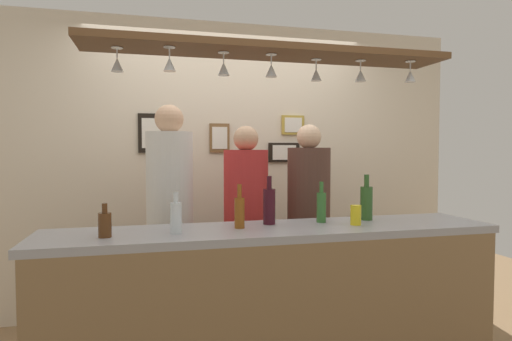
{
  "coord_description": "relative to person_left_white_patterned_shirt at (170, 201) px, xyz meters",
  "views": [
    {
      "loc": [
        -0.73,
        -2.78,
        1.44
      ],
      "look_at": [
        0.0,
        0.1,
        1.31
      ],
      "focal_mm": 30.12,
      "sensor_mm": 36.0,
      "label": 1
    }
  ],
  "objects": [
    {
      "name": "bottle_beer_amber_tall",
      "position": [
        0.37,
        -0.74,
        0.01
      ],
      "size": [
        0.06,
        0.06,
        0.26
      ],
      "color": "brown",
      "rests_on": "bar_counter"
    },
    {
      "name": "hanging_wineglass_right",
      "position": [
        1.15,
        -0.71,
        0.84
      ],
      "size": [
        0.07,
        0.07,
        0.13
      ],
      "color": "silver",
      "rests_on": "overhead_glass_rack"
    },
    {
      "name": "bottle_soda_clear",
      "position": [
        -0.01,
        -0.81,
        0.0
      ],
      "size": [
        0.06,
        0.06,
        0.23
      ],
      "color": "silver",
      "rests_on": "bar_counter"
    },
    {
      "name": "bottle_beer_brown_stubby",
      "position": [
        -0.38,
        -0.83,
        -0.02
      ],
      "size": [
        0.07,
        0.07,
        0.18
      ],
      "color": "#512D14",
      "rests_on": "bar_counter"
    },
    {
      "name": "hanging_wineglass_far_left",
      "position": [
        -0.31,
        -0.69,
        0.84
      ],
      "size": [
        0.07,
        0.07,
        0.13
      ],
      "color": "silver",
      "rests_on": "overhead_glass_rack"
    },
    {
      "name": "bottle_wine_dark_red",
      "position": [
        0.57,
        -0.65,
        0.03
      ],
      "size": [
        0.08,
        0.08,
        0.3
      ],
      "color": "#380F19",
      "rests_on": "bar_counter"
    },
    {
      "name": "hanging_wineglass_left",
      "position": [
        -0.03,
        -0.78,
        0.84
      ],
      "size": [
        0.07,
        0.07,
        0.13
      ],
      "color": "silver",
      "rests_on": "overhead_glass_rack"
    },
    {
      "name": "picture_frame_caricature",
      "position": [
        -0.1,
        0.64,
        0.52
      ],
      "size": [
        0.26,
        0.02,
        0.34
      ],
      "color": "black",
      "rests_on": "back_wall"
    },
    {
      "name": "bar_counter",
      "position": [
        0.57,
        -0.92,
        -0.41
      ],
      "size": [
        2.7,
        0.55,
        0.99
      ],
      "color": "#99999E",
      "rests_on": "ground_plane"
    },
    {
      "name": "hanging_wineglass_center",
      "position": [
        0.56,
        -0.74,
        0.84
      ],
      "size": [
        0.07,
        0.07,
        0.13
      ],
      "color": "silver",
      "rests_on": "overhead_glass_rack"
    },
    {
      "name": "bottle_champagne_green",
      "position": [
        1.24,
        -0.64,
        0.03
      ],
      "size": [
        0.08,
        0.08,
        0.3
      ],
      "color": "#2D5623",
      "rests_on": "bar_counter"
    },
    {
      "name": "picture_frame_upper_small",
      "position": [
        1.17,
        0.64,
        0.61
      ],
      "size": [
        0.22,
        0.02,
        0.18
      ],
      "color": "#B29338",
      "rests_on": "back_wall"
    },
    {
      "name": "overhead_glass_rack",
      "position": [
        0.57,
        -0.71,
        0.96
      ],
      "size": [
        2.2,
        0.36,
        0.04
      ],
      "primitive_type": "cube",
      "color": "brown"
    },
    {
      "name": "bottle_beer_green_import",
      "position": [
        0.91,
        -0.66,
        0.01
      ],
      "size": [
        0.06,
        0.06,
        0.26
      ],
      "color": "#336B2D",
      "rests_on": "bar_counter"
    },
    {
      "name": "drink_can",
      "position": [
        1.08,
        -0.81,
        -0.03
      ],
      "size": [
        0.07,
        0.07,
        0.12
      ],
      "primitive_type": "cylinder",
      "color": "yellow",
      "rests_on": "bar_counter"
    },
    {
      "name": "hanging_wineglass_center_right",
      "position": [
        0.87,
        -0.67,
        0.84
      ],
      "size": [
        0.07,
        0.07,
        0.13
      ],
      "color": "silver",
      "rests_on": "overhead_glass_rack"
    },
    {
      "name": "person_right_brown_shirt",
      "position": [
        1.08,
        -0.0,
        -0.08
      ],
      "size": [
        0.34,
        0.34,
        1.65
      ],
      "color": "#2D334C",
      "rests_on": "ground_plane"
    },
    {
      "name": "person_left_white_patterned_shirt",
      "position": [
        0.0,
        0.0,
        0.0
      ],
      "size": [
        0.34,
        0.34,
        1.78
      ],
      "color": "#2D334C",
      "rests_on": "ground_plane"
    },
    {
      "name": "person_middle_red_shirt",
      "position": [
        0.57,
        -0.0,
        -0.1
      ],
      "size": [
        0.34,
        0.34,
        1.63
      ],
      "color": "#2D334C",
      "rests_on": "ground_plane"
    },
    {
      "name": "hanging_wineglass_center_left",
      "position": [
        0.28,
        -0.72,
        0.84
      ],
      "size": [
        0.07,
        0.07,
        0.13
      ],
      "color": "silver",
      "rests_on": "overhead_glass_rack"
    },
    {
      "name": "picture_frame_lower_pair",
      "position": [
        1.09,
        0.64,
        0.35
      ],
      "size": [
        0.3,
        0.02,
        0.18
      ],
      "color": "black",
      "rests_on": "back_wall"
    },
    {
      "name": "hanging_wineglass_far_right",
      "position": [
        1.47,
        -0.77,
        0.84
      ],
      "size": [
        0.07,
        0.07,
        0.13
      ],
      "color": "silver",
      "rests_on": "overhead_glass_rack"
    },
    {
      "name": "picture_frame_crest",
      "position": [
        0.47,
        0.64,
        0.48
      ],
      "size": [
        0.18,
        0.02,
        0.26
      ],
      "color": "brown",
      "rests_on": "back_wall"
    },
    {
      "name": "back_wall",
      "position": [
        0.57,
        0.69,
        0.22
      ],
      "size": [
        4.4,
        0.06,
        2.6
      ],
      "primitive_type": "cube",
      "color": "beige",
      "rests_on": "ground_plane"
    }
  ]
}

